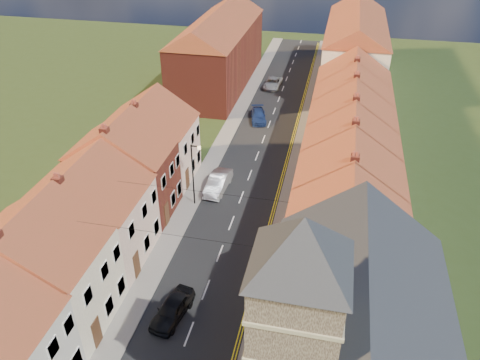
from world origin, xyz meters
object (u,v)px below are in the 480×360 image
at_px(car_mid, 218,183).
at_px(lamppost, 194,171).
at_px(church, 346,331).
at_px(pedestrian_right, 260,329).
at_px(car_near, 172,309).
at_px(car_distant, 273,83).
at_px(car_far, 258,116).

bearing_deg(car_mid, lamppost, -112.74).
xyz_separation_m(church, car_mid, (-11.78, 19.50, -5.11)).
bearing_deg(pedestrian_right, lamppost, -60.61).
bearing_deg(church, car_near, 160.41).
height_order(lamppost, car_distant, lamppost).
xyz_separation_m(car_near, car_mid, (-0.93, 15.64, 0.07)).
bearing_deg(car_distant, pedestrian_right, -78.75).
xyz_separation_m(car_mid, car_far, (0.93, 15.96, -0.14)).
relative_size(church, car_far, 3.50).
relative_size(church, lamppost, 2.53).
bearing_deg(pedestrian_right, car_near, -8.56).
xyz_separation_m(car_near, car_far, (0.00, 31.60, -0.07)).
bearing_deg(car_mid, car_far, 90.06).
xyz_separation_m(car_distant, pedestrian_right, (6.04, -43.64, 0.39)).
relative_size(lamppost, car_near, 1.46).
bearing_deg(church, car_far, 107.03).
distance_m(church, lamppost, 21.38).
xyz_separation_m(lamppost, car_far, (2.31, 18.79, -2.91)).
height_order(lamppost, car_mid, lamppost).
height_order(car_near, car_far, car_near).
height_order(car_near, pedestrian_right, pedestrian_right).
relative_size(car_near, car_far, 0.95).
height_order(lamppost, pedestrian_right, lamppost).
height_order(church, lamppost, church).
height_order(car_near, car_mid, car_mid).
height_order(car_mid, car_far, car_mid).
bearing_deg(car_near, car_distant, 100.45).
distance_m(lamppost, car_far, 19.15).
bearing_deg(church, car_mid, 121.14).
xyz_separation_m(lamppost, car_mid, (1.39, 2.83, -2.77)).
bearing_deg(car_distant, car_near, -86.63).
relative_size(car_distant, pedestrian_right, 2.55).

